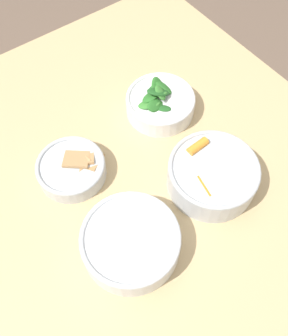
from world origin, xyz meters
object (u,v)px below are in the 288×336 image
bowl_cookies (72,168)px  bowl_greens (160,103)px  bowl_carrots (212,175)px  bowl_beans_hotdog (131,242)px

bowl_cookies → bowl_greens: bearing=-173.6°
bowl_greens → bowl_carrots: bearing=80.9°
bowl_beans_hotdog → bowl_carrots: bearing=-175.4°
bowl_greens → bowl_cookies: size_ratio=1.10×
bowl_carrots → bowl_beans_hotdog: 0.22m
bowl_carrots → bowl_greens: bearing=-99.1°
bowl_carrots → bowl_beans_hotdog: (0.22, 0.02, -0.01)m
bowl_beans_hotdog → bowl_greens: bearing=-136.6°
bowl_greens → bowl_cookies: (0.26, 0.03, -0.01)m
bowl_carrots → bowl_cookies: bowl_carrots is taller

